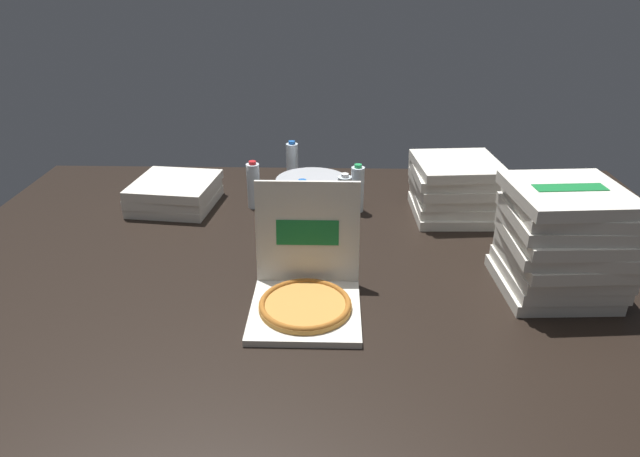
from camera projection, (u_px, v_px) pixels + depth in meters
name	position (u px, v px, depth m)	size (l,w,h in m)	color
ground_plane	(324.00, 274.00, 2.17)	(3.20, 2.40, 0.02)	black
open_pizza_box	(306.00, 285.00, 1.93)	(0.37, 0.43, 0.40)	silver
pizza_stack_center_far	(175.00, 193.00, 2.72)	(0.42, 0.42, 0.13)	silver
pizza_stack_left_far	(455.00, 187.00, 2.61)	(0.41, 0.42, 0.26)	silver
pizza_stack_center_near	(562.00, 241.00, 1.97)	(0.42, 0.42, 0.40)	silver
ice_bucket	(312.00, 192.00, 2.74)	(0.35, 0.35, 0.13)	#B7BABF
water_bottle_0	(254.00, 185.00, 2.69)	(0.06, 0.06, 0.23)	white
water_bottle_1	(344.00, 199.00, 2.53)	(0.06, 0.06, 0.23)	white
water_bottle_2	(303.00, 206.00, 2.46)	(0.06, 0.06, 0.23)	white
water_bottle_3	(292.00, 163.00, 2.98)	(0.06, 0.06, 0.23)	white
water_bottle_4	(357.00, 189.00, 2.64)	(0.06, 0.06, 0.23)	white
water_bottle_5	(328.00, 210.00, 2.42)	(0.06, 0.06, 0.23)	silver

